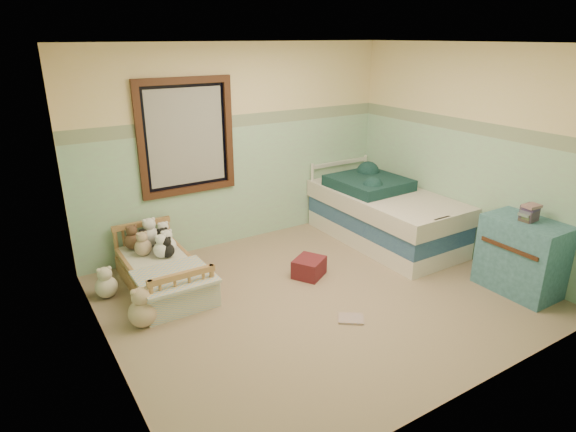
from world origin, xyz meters
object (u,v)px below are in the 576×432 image
dresser (522,256)px  red_pillow (309,267)px  plush_floor_cream (106,287)px  twin_bed_frame (384,233)px  plush_floor_tan (143,313)px  floor_book (351,319)px  toddler_bed_frame (163,280)px

dresser → red_pillow: size_ratio=2.35×
dresser → red_pillow: 2.25m
plush_floor_cream → twin_bed_frame: size_ratio=0.11×
plush_floor_tan → dresser: bearing=-21.9°
red_pillow → plush_floor_cream: bearing=160.4°
dresser → floor_book: bearing=165.7°
plush_floor_cream → plush_floor_tan: bearing=-77.5°
toddler_bed_frame → red_pillow: red_pillow is taller
twin_bed_frame → plush_floor_tan: bearing=-174.6°
plush_floor_cream → dresser: dresser is taller
plush_floor_cream → twin_bed_frame: bearing=-6.9°
twin_bed_frame → dresser: bearing=-80.6°
red_pillow → floor_book: bearing=-100.2°
plush_floor_cream → floor_book: plush_floor_cream is taller
dresser → twin_bed_frame: bearing=99.4°
toddler_bed_frame → red_pillow: 1.61m
plush_floor_tan → twin_bed_frame: plush_floor_tan is taller
toddler_bed_frame → plush_floor_cream: 0.57m
toddler_bed_frame → floor_book: 2.07m
red_pillow → floor_book: (-0.17, -0.97, -0.09)m
plush_floor_tan → red_pillow: (1.89, 0.00, -0.03)m
twin_bed_frame → toddler_bed_frame: bearing=173.7°
toddler_bed_frame → floor_book: bearing=-50.6°
dresser → floor_book: 1.98m
plush_floor_cream → red_pillow: 2.18m
twin_bed_frame → red_pillow: twin_bed_frame is taller
twin_bed_frame → plush_floor_cream: bearing=173.1°
toddler_bed_frame → dresser: dresser is taller
plush_floor_tan → floor_book: bearing=-29.3°
plush_floor_cream → plush_floor_tan: size_ratio=0.86×
red_pillow → dresser: bearing=-40.3°
plush_floor_tan → dresser: (3.59, -1.44, 0.26)m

